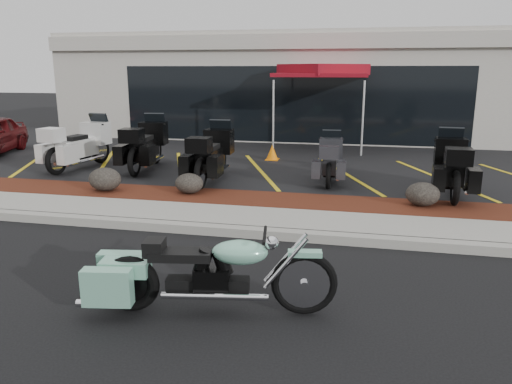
% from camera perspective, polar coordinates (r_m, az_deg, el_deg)
% --- Properties ---
extents(ground, '(90.00, 90.00, 0.00)m').
position_cam_1_polar(ground, '(7.74, -8.16, -6.74)').
color(ground, black).
rests_on(ground, ground).
extents(curb, '(24.00, 0.25, 0.15)m').
position_cam_1_polar(curb, '(8.51, -6.07, -4.20)').
color(curb, gray).
rests_on(curb, ground).
extents(sidewalk, '(24.00, 1.20, 0.15)m').
position_cam_1_polar(sidewalk, '(9.15, -4.69, -2.88)').
color(sidewalk, gray).
rests_on(sidewalk, ground).
extents(mulch_bed, '(24.00, 1.20, 0.16)m').
position_cam_1_polar(mulch_bed, '(10.25, -2.74, -0.96)').
color(mulch_bed, '#37160C').
rests_on(mulch_bed, ground).
extents(upper_lot, '(26.00, 9.60, 0.15)m').
position_cam_1_polar(upper_lot, '(15.41, 2.48, 4.06)').
color(upper_lot, black).
rests_on(upper_lot, ground).
extents(dealership_building, '(18.00, 8.16, 4.00)m').
position_cam_1_polar(dealership_building, '(21.40, 5.50, 11.97)').
color(dealership_building, '#ACA89B').
rests_on(dealership_building, ground).
extents(boulder_left, '(0.70, 0.59, 0.50)m').
position_cam_1_polar(boulder_left, '(11.15, -16.89, 1.41)').
color(boulder_left, black).
rests_on(boulder_left, mulch_bed).
extents(boulder_mid, '(0.60, 0.50, 0.43)m').
position_cam_1_polar(boulder_mid, '(10.54, -7.64, 0.99)').
color(boulder_mid, black).
rests_on(boulder_mid, mulch_bed).
extents(boulder_right, '(0.64, 0.53, 0.45)m').
position_cam_1_polar(boulder_right, '(10.01, 18.52, -0.24)').
color(boulder_right, black).
rests_on(boulder_right, mulch_bed).
extents(hero_cruiser, '(2.87, 1.16, 0.98)m').
position_cam_1_polar(hero_cruiser, '(5.63, 5.55, -9.34)').
color(hero_cruiser, '#7FC5A7').
rests_on(hero_cruiser, ground).
extents(touring_white, '(1.23, 2.48, 1.38)m').
position_cam_1_polar(touring_white, '(14.49, -17.45, 5.87)').
color(touring_white, white).
rests_on(touring_white, upper_lot).
extents(touring_black_front, '(1.17, 2.49, 1.40)m').
position_cam_1_polar(touring_black_front, '(14.02, -11.43, 6.02)').
color(touring_black_front, black).
rests_on(touring_black_front, upper_lot).
extents(touring_black_mid, '(0.95, 2.36, 1.36)m').
position_cam_1_polar(touring_black_mid, '(12.42, -4.06, 5.17)').
color(touring_black_mid, black).
rests_on(touring_black_mid, upper_lot).
extents(touring_grey, '(0.82, 1.98, 1.14)m').
position_cam_1_polar(touring_grey, '(12.30, 8.56, 4.44)').
color(touring_grey, '#2C2C31').
rests_on(touring_grey, upper_lot).
extents(touring_black_rear, '(1.00, 2.33, 1.33)m').
position_cam_1_polar(touring_black_rear, '(11.82, 21.18, 3.75)').
color(touring_black_rear, black).
rests_on(touring_black_rear, upper_lot).
extents(traffic_cone, '(0.37, 0.37, 0.44)m').
position_cam_1_polar(traffic_cone, '(14.42, 1.86, 4.56)').
color(traffic_cone, orange).
rests_on(traffic_cone, upper_lot).
extents(popup_canopy, '(3.61, 3.61, 2.70)m').
position_cam_1_polar(popup_canopy, '(16.67, 7.61, 13.43)').
color(popup_canopy, silver).
rests_on(popup_canopy, upper_lot).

